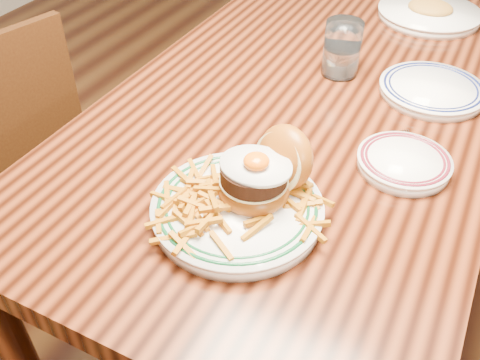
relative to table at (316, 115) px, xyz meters
The scene contains 8 objects.
floor 0.66m from the table, ahead, with size 6.00×6.00×0.00m, color black.
table is the anchor object (origin of this frame).
chair_left 0.92m from the table, 163.10° to the right, with size 0.47×0.47×0.83m.
main_plate 0.49m from the table, 85.26° to the right, with size 0.30×0.32×0.14m.
side_plate 0.36m from the table, 41.60° to the right, with size 0.18×0.19×0.03m.
rear_plate 0.28m from the table, 16.29° to the left, with size 0.24×0.24×0.03m.
water_glass 0.16m from the table, 71.25° to the left, with size 0.09×0.09×0.13m.
far_plate 0.53m from the table, 73.13° to the left, with size 0.29×0.29×0.05m.
Camera 1 is at (0.34, -1.08, 1.40)m, focal length 40.00 mm.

